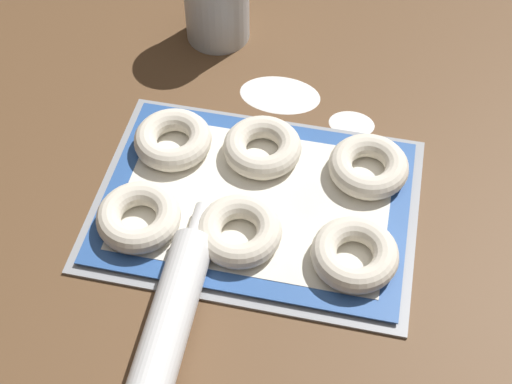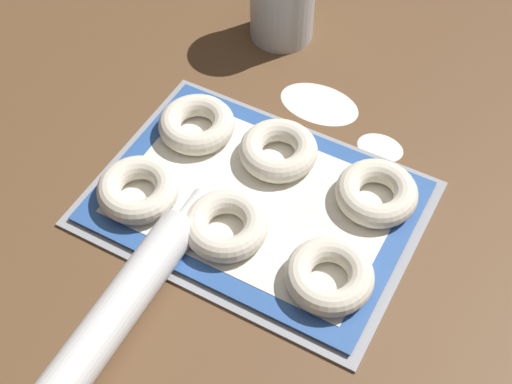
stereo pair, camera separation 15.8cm
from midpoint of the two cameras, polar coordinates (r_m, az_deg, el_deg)
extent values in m
plane|color=brown|center=(0.91, 4.91, -0.88)|extent=(2.80, 2.80, 0.00)
cube|color=#93969B|center=(0.90, 5.01, -1.46)|extent=(0.40, 0.30, 0.01)
cube|color=#2D569E|center=(0.89, 5.03, -1.26)|extent=(0.38, 0.27, 0.00)
cube|color=silver|center=(0.89, 5.03, -1.25)|extent=(0.33, 0.22, 0.00)
torus|color=silver|center=(0.88, -4.46, -0.39)|extent=(0.10, 0.10, 0.03)
torus|color=silver|center=(0.85, 2.96, -3.35)|extent=(0.10, 0.10, 0.03)
torus|color=silver|center=(0.82, 11.42, -7.26)|extent=(0.10, 0.10, 0.03)
torus|color=silver|center=(0.95, -0.08, 4.94)|extent=(0.10, 0.10, 0.03)
torus|color=silver|center=(0.93, 6.74, 2.77)|extent=(0.10, 0.10, 0.03)
torus|color=silver|center=(0.90, 14.60, -0.64)|extent=(0.10, 0.10, 0.03)
cylinder|color=silver|center=(0.79, -6.05, -11.01)|extent=(0.05, 0.30, 0.05)
cylinder|color=silver|center=(0.86, -0.03, -1.99)|extent=(0.02, 0.05, 0.02)
ellipsoid|color=white|center=(0.99, 14.47, 3.01)|extent=(0.06, 0.05, 0.00)
ellipsoid|color=white|center=(1.03, 9.41, 6.60)|extent=(0.12, 0.08, 0.00)
camera|label=1|loc=(0.08, -84.82, 6.56)|focal=50.00mm
camera|label=2|loc=(0.08, 95.18, -6.56)|focal=50.00mm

